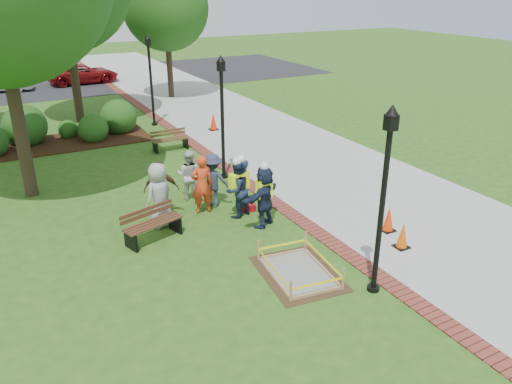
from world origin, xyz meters
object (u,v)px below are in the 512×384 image
lamp_near (384,189)px  hivis_worker_b (242,185)px  bench_near (153,231)px  hivis_worker_a (264,195)px  hivis_worker_c (237,188)px  cone_front (403,236)px  wet_concrete_pad (299,265)px

lamp_near → hivis_worker_b: lamp_near is taller
bench_near → hivis_worker_b: bearing=7.2°
hivis_worker_a → hivis_worker_c: bearing=114.6°
hivis_worker_b → hivis_worker_c: bearing=-154.0°
hivis_worker_c → hivis_worker_a: bearing=-65.4°
lamp_near → hivis_worker_c: size_ratio=2.31×
lamp_near → hivis_worker_c: (-0.98, 4.93, -1.56)m
cone_front → hivis_worker_b: size_ratio=0.39×
cone_front → lamp_near: bearing=-149.2°
hivis_worker_b → hivis_worker_a: bearing=-78.1°
cone_front → hivis_worker_b: 4.77m
hivis_worker_b → hivis_worker_c: 0.22m
wet_concrete_pad → bench_near: bench_near is taller
wet_concrete_pad → bench_near: size_ratio=1.45×
wet_concrete_pad → hivis_worker_c: 3.62m
wet_concrete_pad → bench_near: (-2.51, 3.28, 0.05)m
bench_near → hivis_worker_b: hivis_worker_b is taller
wet_concrete_pad → hivis_worker_a: bearing=78.5°
lamp_near → hivis_worker_a: size_ratio=2.22×
cone_front → lamp_near: lamp_near is taller
lamp_near → hivis_worker_a: 4.36m
cone_front → hivis_worker_a: bearing=131.1°
bench_near → cone_front: bearing=-32.2°
wet_concrete_pad → hivis_worker_a: size_ratio=1.30×
cone_front → hivis_worker_b: bearing=125.2°
lamp_near → hivis_worker_b: bearing=98.9°
cone_front → lamp_near: 3.11m
bench_near → lamp_near: bearing=-52.1°
wet_concrete_pad → bench_near: 4.14m
hivis_worker_c → hivis_worker_b: bearing=26.0°
hivis_worker_a → bench_near: bearing=168.5°
hivis_worker_c → wet_concrete_pad: bearing=-92.2°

